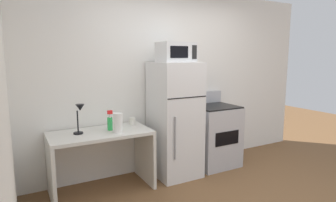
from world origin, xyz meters
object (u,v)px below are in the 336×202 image
Objects in this scene: desk at (101,149)px; oven_range at (214,135)px; paper_towel_roll at (118,123)px; refrigerator at (175,120)px; desk_lamp at (80,114)px; microwave at (176,52)px; coffee_mug at (132,121)px; spray_bottle at (110,122)px.

desk is 1.10× the size of oven_range.
desk is 1.75m from oven_range.
paper_towel_roll is (0.17, -0.15, 0.34)m from desk.
oven_range is (0.70, 0.02, -0.32)m from refrigerator.
microwave reaches higher than desk_lamp.
coffee_mug is 0.09× the size of oven_range.
coffee_mug is 0.38× the size of spray_bottle.
desk is at bearing -4.45° from desk_lamp.
oven_range reaches higher than desk.
desk is at bearing -172.50° from spray_bottle.
desk_lamp is 0.32× the size of oven_range.
spray_bottle is at bearing -0.12° from desk_lamp.
refrigerator is at bearing -178.49° from oven_range.
refrigerator reaches higher than paper_towel_roll.
desk_lamp is at bearing 157.10° from paper_towel_roll.
desk_lamp is 0.39m from spray_bottle.
desk_lamp is at bearing 175.55° from desk.
desk_lamp is 2.04m from oven_range.
paper_towel_roll is at bearing -171.60° from microwave.
oven_range reaches higher than coffee_mug.
refrigerator is 1.43× the size of oven_range.
spray_bottle is 1.25m from microwave.
oven_range is at bearing 1.51° from refrigerator.
desk_lamp reaches higher than coffee_mug.
microwave is at bearing -2.60° from spray_bottle.
coffee_mug is 0.06× the size of refrigerator.
microwave is at bearing -1.90° from desk_lamp.
refrigerator is at bearing -14.37° from coffee_mug.
paper_towel_roll is 0.52× the size of microwave.
desk is at bearing -179.50° from oven_range.
coffee_mug is 0.21× the size of microwave.
paper_towel_roll is 0.89m from refrigerator.
desk is 0.41m from paper_towel_roll.
microwave is at bearing -1.34° from desk.
paper_towel_roll is at bearing -135.44° from coffee_mug.
spray_bottle is (0.36, -0.00, -0.14)m from desk_lamp.
spray_bottle is at bearing -159.98° from coffee_mug.
desk_lamp is at bearing 178.10° from microwave.
desk_lamp is 3.72× the size of coffee_mug.
desk_lamp is 1.42× the size of spray_bottle.
refrigerator reaches higher than desk_lamp.
refrigerator is 0.92m from microwave.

